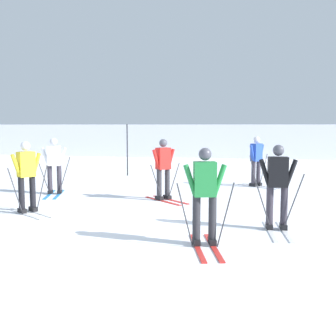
{
  "coord_description": "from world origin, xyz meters",
  "views": [
    {
      "loc": [
        2.57,
        -8.89,
        2.1
      ],
      "look_at": [
        0.45,
        2.16,
        0.9
      ],
      "focal_mm": 43.3,
      "sensor_mm": 36.0,
      "label": 1
    }
  ],
  "objects": [
    {
      "name": "ground_plane",
      "position": [
        0.0,
        0.0,
        0.0
      ],
      "size": [
        120.0,
        120.0,
        0.0
      ],
      "primitive_type": "plane",
      "color": "white"
    },
    {
      "name": "far_snow_ridge",
      "position": [
        0.0,
        21.01,
        1.07
      ],
      "size": [
        80.0,
        8.61,
        2.13
      ],
      "primitive_type": "cube",
      "color": "white",
      "rests_on": "ground"
    },
    {
      "name": "skier_green",
      "position": [
        1.9,
        -2.0,
        0.92
      ],
      "size": [
        0.98,
        1.64,
        1.71
      ],
      "color": "red",
      "rests_on": "ground"
    },
    {
      "name": "skier_red",
      "position": [
        0.33,
        2.1,
        0.92
      ],
      "size": [
        1.43,
        1.35,
        1.71
      ],
      "color": "red",
      "rests_on": "ground"
    },
    {
      "name": "skier_blue",
      "position": [
        2.95,
        5.2,
        0.92
      ],
      "size": [
        1.49,
        1.27,
        1.71
      ],
      "color": "silver",
      "rests_on": "ground"
    },
    {
      "name": "skier_yellow",
      "position": [
        -2.53,
        -0.14,
        0.92
      ],
      "size": [
        1.53,
        1.2,
        1.71
      ],
      "color": "silver",
      "rests_on": "ground"
    },
    {
      "name": "skier_white",
      "position": [
        -3.12,
        2.44,
        0.92
      ],
      "size": [
        0.97,
        1.64,
        1.71
      ],
      "color": "#237AC6",
      "rests_on": "ground"
    },
    {
      "name": "skier_black",
      "position": [
        3.21,
        -0.67,
        0.92
      ],
      "size": [
        1.0,
        1.63,
        1.71
      ],
      "color": "silver",
      "rests_on": "ground"
    },
    {
      "name": "trail_marker_pole",
      "position": [
        -2.25,
        7.27,
        1.06
      ],
      "size": [
        0.05,
        0.05,
        2.13
      ],
      "primitive_type": "cylinder",
      "color": "black",
      "rests_on": "ground"
    }
  ]
}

